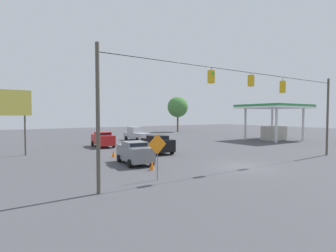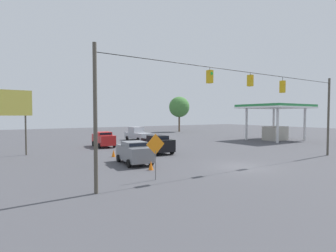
{
  "view_description": "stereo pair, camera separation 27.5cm",
  "coord_description": "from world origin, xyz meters",
  "px_view_note": "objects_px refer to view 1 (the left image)",
  "views": [
    {
      "loc": [
        15.99,
        13.48,
        3.99
      ],
      "look_at": [
        1.02,
        -9.04,
        2.87
      ],
      "focal_mm": 28.0,
      "sensor_mm": 36.0,
      "label": 1
    },
    {
      "loc": [
        15.76,
        13.63,
        3.99
      ],
      "look_at": [
        1.02,
        -9.04,
        2.87
      ],
      "focal_mm": 28.0,
      "sensor_mm": 36.0,
      "label": 2
    }
  ],
  "objects_px": {
    "sedan_red_withflow_far": "(103,139)",
    "pickup_truck_silver_oncoming_deep": "(137,134)",
    "traffic_cone_second": "(137,160)",
    "traffic_cone_fourth": "(114,153)",
    "traffic_cone_nearest": "(152,165)",
    "sedan_black_withflow_mid": "(158,144)",
    "traffic_cone_third": "(125,157)",
    "overhead_signal_span": "(251,104)",
    "gas_station": "(274,114)",
    "sedan_grey_parked_shoulder": "(135,152)",
    "roadside_billboard": "(7,107)",
    "work_zone_sign": "(157,148)",
    "tree_horizon_left": "(178,107)"
  },
  "relations": [
    {
      "from": "overhead_signal_span",
      "to": "traffic_cone_third",
      "type": "distance_m",
      "value": 11.47
    },
    {
      "from": "traffic_cone_third",
      "to": "sedan_grey_parked_shoulder",
      "type": "bearing_deg",
      "value": 90.81
    },
    {
      "from": "sedan_red_withflow_far",
      "to": "traffic_cone_second",
      "type": "height_order",
      "value": "sedan_red_withflow_far"
    },
    {
      "from": "traffic_cone_nearest",
      "to": "sedan_black_withflow_mid",
      "type": "bearing_deg",
      "value": -124.15
    },
    {
      "from": "work_zone_sign",
      "to": "roadside_billboard",
      "type": "bearing_deg",
      "value": -65.26
    },
    {
      "from": "traffic_cone_third",
      "to": "traffic_cone_nearest",
      "type": "bearing_deg",
      "value": 89.88
    },
    {
      "from": "tree_horizon_left",
      "to": "traffic_cone_nearest",
      "type": "bearing_deg",
      "value": 51.86
    },
    {
      "from": "overhead_signal_span",
      "to": "sedan_black_withflow_mid",
      "type": "bearing_deg",
      "value": -79.52
    },
    {
      "from": "sedan_red_withflow_far",
      "to": "roadside_billboard",
      "type": "xyz_separation_m",
      "value": [
        10.25,
        2.49,
        3.76
      ]
    },
    {
      "from": "traffic_cone_fourth",
      "to": "tree_horizon_left",
      "type": "height_order",
      "value": "tree_horizon_left"
    },
    {
      "from": "roadside_billboard",
      "to": "sedan_black_withflow_mid",
      "type": "bearing_deg",
      "value": 154.9
    },
    {
      "from": "sedan_red_withflow_far",
      "to": "pickup_truck_silver_oncoming_deep",
      "type": "bearing_deg",
      "value": -144.46
    },
    {
      "from": "traffic_cone_second",
      "to": "tree_horizon_left",
      "type": "distance_m",
      "value": 42.65
    },
    {
      "from": "traffic_cone_fourth",
      "to": "traffic_cone_third",
      "type": "bearing_deg",
      "value": 91.64
    },
    {
      "from": "overhead_signal_span",
      "to": "sedan_grey_parked_shoulder",
      "type": "height_order",
      "value": "overhead_signal_span"
    },
    {
      "from": "pickup_truck_silver_oncoming_deep",
      "to": "traffic_cone_nearest",
      "type": "relative_size",
      "value": 7.75
    },
    {
      "from": "sedan_grey_parked_shoulder",
      "to": "work_zone_sign",
      "type": "xyz_separation_m",
      "value": [
        1.22,
        5.57,
        1.03
      ]
    },
    {
      "from": "gas_station",
      "to": "roadside_billboard",
      "type": "xyz_separation_m",
      "value": [
        36.16,
        -3.96,
        0.63
      ]
    },
    {
      "from": "pickup_truck_silver_oncoming_deep",
      "to": "sedan_grey_parked_shoulder",
      "type": "distance_m",
      "value": 20.12
    },
    {
      "from": "overhead_signal_span",
      "to": "traffic_cone_nearest",
      "type": "relative_size",
      "value": 34.48
    },
    {
      "from": "sedan_black_withflow_mid",
      "to": "traffic_cone_nearest",
      "type": "relative_size",
      "value": 5.83
    },
    {
      "from": "traffic_cone_nearest",
      "to": "sedan_grey_parked_shoulder",
      "type": "bearing_deg",
      "value": -90.75
    },
    {
      "from": "overhead_signal_span",
      "to": "traffic_cone_third",
      "type": "relative_size",
      "value": 34.48
    },
    {
      "from": "traffic_cone_nearest",
      "to": "gas_station",
      "type": "distance_m",
      "value": 29.41
    },
    {
      "from": "overhead_signal_span",
      "to": "gas_station",
      "type": "relative_size",
      "value": 2.31
    },
    {
      "from": "pickup_truck_silver_oncoming_deep",
      "to": "tree_horizon_left",
      "type": "bearing_deg",
      "value": -142.16
    },
    {
      "from": "tree_horizon_left",
      "to": "gas_station",
      "type": "bearing_deg",
      "value": 90.8
    },
    {
      "from": "overhead_signal_span",
      "to": "roadside_billboard",
      "type": "distance_m",
      "value": 22.27
    },
    {
      "from": "traffic_cone_nearest",
      "to": "roadside_billboard",
      "type": "distance_m",
      "value": 16.09
    },
    {
      "from": "gas_station",
      "to": "tree_horizon_left",
      "type": "height_order",
      "value": "tree_horizon_left"
    },
    {
      "from": "traffic_cone_second",
      "to": "roadside_billboard",
      "type": "distance_m",
      "value": 14.17
    },
    {
      "from": "sedan_grey_parked_shoulder",
      "to": "roadside_billboard",
      "type": "bearing_deg",
      "value": -50.14
    },
    {
      "from": "overhead_signal_span",
      "to": "traffic_cone_fourth",
      "type": "distance_m",
      "value": 13.35
    },
    {
      "from": "gas_station",
      "to": "tree_horizon_left",
      "type": "bearing_deg",
      "value": -89.2
    },
    {
      "from": "roadside_billboard",
      "to": "traffic_cone_third",
      "type": "bearing_deg",
      "value": 135.83
    },
    {
      "from": "tree_horizon_left",
      "to": "pickup_truck_silver_oncoming_deep",
      "type": "bearing_deg",
      "value": 37.84
    },
    {
      "from": "sedan_grey_parked_shoulder",
      "to": "traffic_cone_third",
      "type": "distance_m",
      "value": 2.03
    },
    {
      "from": "sedan_grey_parked_shoulder",
      "to": "work_zone_sign",
      "type": "height_order",
      "value": "work_zone_sign"
    },
    {
      "from": "overhead_signal_span",
      "to": "work_zone_sign",
      "type": "xyz_separation_m",
      "value": [
        7.76,
        -0.78,
        -2.81
      ]
    },
    {
      "from": "overhead_signal_span",
      "to": "traffic_cone_nearest",
      "type": "distance_m",
      "value": 8.67
    },
    {
      "from": "overhead_signal_span",
      "to": "roadside_billboard",
      "type": "relative_size",
      "value": 3.65
    },
    {
      "from": "overhead_signal_span",
      "to": "pickup_truck_silver_oncoming_deep",
      "type": "bearing_deg",
      "value": -96.26
    },
    {
      "from": "pickup_truck_silver_oncoming_deep",
      "to": "traffic_cone_fourth",
      "type": "relative_size",
      "value": 7.75
    },
    {
      "from": "pickup_truck_silver_oncoming_deep",
      "to": "roadside_billboard",
      "type": "bearing_deg",
      "value": 23.77
    },
    {
      "from": "gas_station",
      "to": "overhead_signal_span",
      "type": "bearing_deg",
      "value": 30.59
    },
    {
      "from": "sedan_red_withflow_far",
      "to": "traffic_cone_nearest",
      "type": "xyz_separation_m",
      "value": [
        1.83,
        15.48,
        -0.64
      ]
    },
    {
      "from": "sedan_grey_parked_shoulder",
      "to": "traffic_cone_nearest",
      "type": "distance_m",
      "value": 2.93
    },
    {
      "from": "traffic_cone_nearest",
      "to": "traffic_cone_third",
      "type": "relative_size",
      "value": 1.0
    },
    {
      "from": "traffic_cone_nearest",
      "to": "sedan_red_withflow_far",
      "type": "bearing_deg",
      "value": -96.75
    },
    {
      "from": "traffic_cone_third",
      "to": "traffic_cone_fourth",
      "type": "relative_size",
      "value": 1.0
    }
  ]
}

